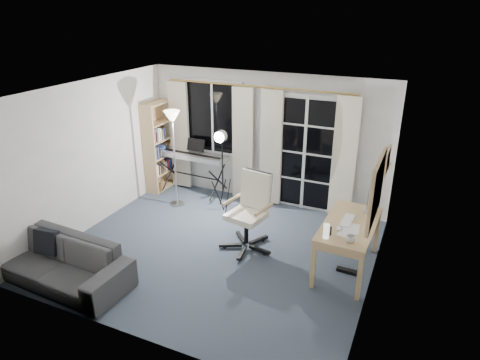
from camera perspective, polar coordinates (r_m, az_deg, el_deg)
name	(u,v)px	position (r m, az deg, el deg)	size (l,w,h in m)	color
floor	(217,250)	(6.61, -3.13, -9.36)	(4.50, 4.00, 0.02)	#3D4758
window	(213,117)	(8.09, -3.59, 8.35)	(1.20, 0.08, 1.40)	white
french_door	(305,154)	(7.59, 8.65, 3.42)	(1.32, 0.09, 2.11)	white
curtains	(256,146)	(7.75, 2.17, 4.61)	(3.60, 0.07, 2.13)	gold
bookshelf	(160,148)	(8.60, -10.67, 4.25)	(0.29, 0.82, 1.76)	tan
torchiere_lamp	(173,130)	(7.57, -8.94, 6.55)	(0.34, 0.34, 1.77)	#B2B2B7
keyboard_piano	(193,156)	(8.22, -6.26, 3.14)	(1.41, 0.72, 1.01)	black
studio_light	(221,146)	(7.34, -2.55, 4.58)	(0.26, 0.30, 1.52)	black
office_chair	(252,204)	(6.42, 1.56, -3.23)	(0.81, 0.80, 1.17)	black
desk	(349,229)	(6.05, 14.36, -6.32)	(0.71, 1.36, 0.72)	tan
monitor	(372,195)	(6.28, 17.21, -1.89)	(0.18, 0.52, 0.45)	silver
desk_clutter	(341,240)	(5.90, 13.27, -7.74)	(0.44, 0.81, 0.91)	white
mug	(351,238)	(5.54, 14.53, -7.48)	(0.12, 0.09, 0.12)	silver
wall_mirror	(376,190)	(5.01, 17.70, -1.24)	(0.04, 0.94, 0.74)	tan
framed_print	(387,161)	(5.83, 19.03, 2.47)	(0.03, 0.42, 0.32)	tan
wall_shelf	(385,162)	(6.37, 18.73, 2.34)	(0.16, 0.30, 0.18)	tan
sofa	(57,255)	(6.23, -23.24, -9.16)	(2.05, 0.69, 0.79)	#333336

